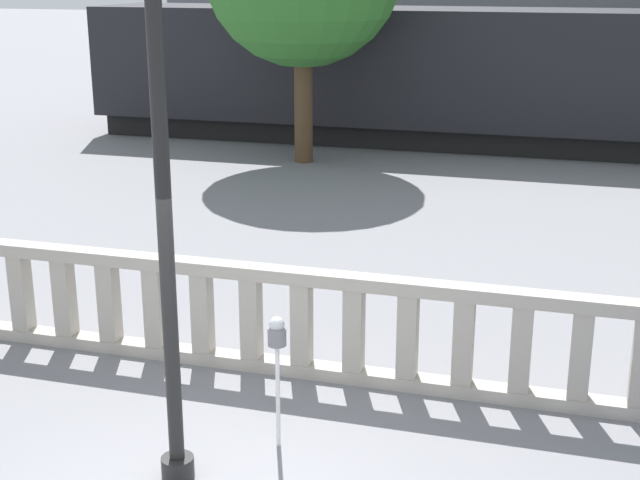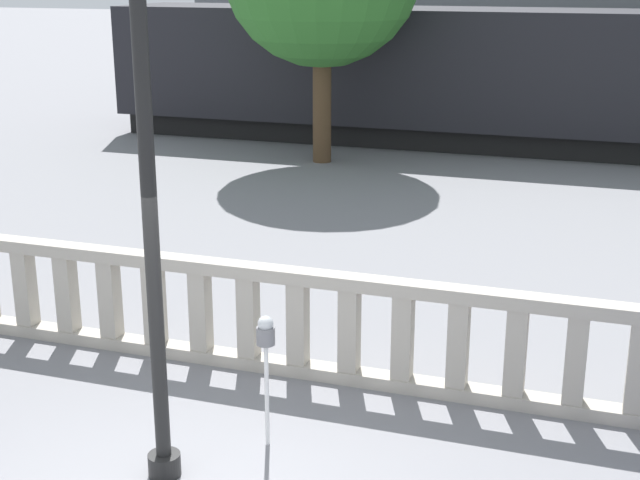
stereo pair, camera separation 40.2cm
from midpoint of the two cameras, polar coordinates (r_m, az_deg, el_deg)
name	(u,v)px [view 1 (the left image)]	position (r m, az deg, el deg)	size (l,w,h in m)	color
balustrade	(302,323)	(9.52, -2.39, -5.35)	(16.71, 0.24, 1.19)	#ADA599
parking_meter	(277,343)	(7.99, -4.21, -6.63)	(0.17, 0.17, 1.27)	silver
train_near	(503,76)	(22.13, 11.13, 10.29)	(20.16, 2.87, 3.88)	black
train_far	(493,34)	(32.34, 10.65, 12.86)	(23.06, 2.77, 4.46)	black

